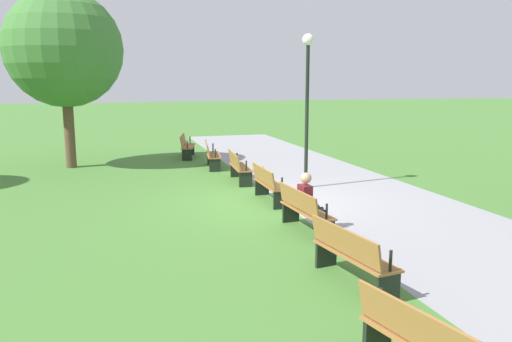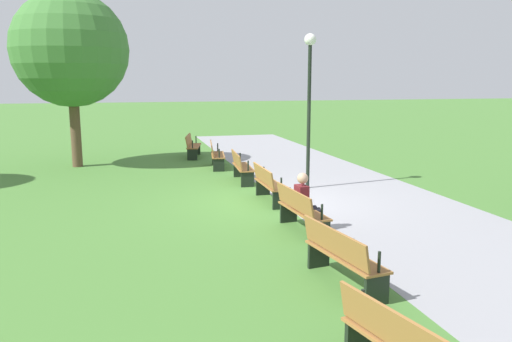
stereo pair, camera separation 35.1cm
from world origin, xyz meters
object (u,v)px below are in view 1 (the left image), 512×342
Objects in this scene: bench_2 at (239,166)px; person_seated at (309,200)px; bench_0 at (186,146)px; bench_5 at (351,254)px; bench_1 at (212,154)px; tree_1 at (64,49)px; bench_3 at (268,183)px; lamp_post at (307,83)px; bench_4 at (304,209)px.

bench_2 is 1.42× the size of person_seated.
bench_0 is 13.18m from bench_5.
bench_0 is 1.45× the size of person_seated.
bench_5 is at bearing 14.84° from bench_0.
bench_1 is 0.29× the size of tree_1.
bench_2 is 7.36m from tree_1.
bench_0 and bench_3 have the same top height.
bench_3 and bench_5 have the same top height.
lamp_post reaches higher than bench_3.
bench_5 is (10.56, 0.00, 0.00)m from bench_1.
bench_4 is (2.65, -0.10, 0.00)m from bench_3.
bench_1 is at bearing -175.77° from bench_3.
person_seated is (7.86, 0.43, 0.17)m from bench_1.
bench_1 is 1.44× the size of person_seated.
bench_5 is at bearing 21.28° from tree_1.
bench_0 is at bearing 105.12° from tree_1.
person_seated is 11.16m from tree_1.
bench_5 is 1.44× the size of person_seated.
lamp_post reaches higher than bench_2.
bench_3 is 1.39× the size of person_seated.
tree_1 reaches higher than bench_0.
lamp_post reaches higher than bench_1.
bench_4 is 0.28× the size of tree_1.
bench_5 is (7.93, -0.29, 0.00)m from bench_2.
person_seated is (-2.71, 0.43, 0.17)m from bench_5.
tree_1 is at bearing -98.92° from bench_1.
bench_3 is (2.65, 0.10, 0.00)m from bench_2.
tree_1 reaches higher than bench_2.
bench_1 is at bearing 178.88° from person_seated.
bench_0 and bench_4 have the same top height.
bench_0 is 0.41× the size of lamp_post.
bench_0 is 10.50m from person_seated.
bench_0 is at bearing -160.95° from bench_1.
bench_0 is 1.02× the size of bench_4.
bench_5 is at bearing -16.17° from lamp_post.
bench_2 is 0.99× the size of bench_5.
tree_1 is at bearing -156.33° from bench_4.
bench_4 is at bearing -22.22° from lamp_post.
tree_1 is (-4.10, -4.98, 3.55)m from bench_2.
bench_3 is at bearing 6.36° from bench_2.
bench_2 is at bearing 21.18° from bench_0.
bench_4 is (7.93, 0.29, 0.00)m from bench_1.
person_seated reaches higher than bench_4.
lamp_post is at bearing 154.88° from person_seated.
person_seated is (-0.08, 0.14, 0.17)m from bench_4.
person_seated is at bearing 5.74° from bench_2.
bench_1 is 5.04m from lamp_post.
bench_1 is 5.30m from bench_3.
bench_4 is 0.23m from person_seated.
bench_1 is 10.56m from bench_5.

